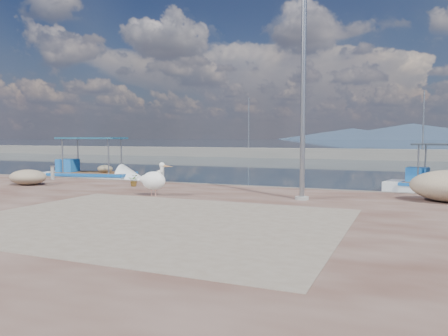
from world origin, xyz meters
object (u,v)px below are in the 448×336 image
pelican (154,180)px  bollard_near (162,174)px  boat_left (92,179)px  lamp_post (303,96)px

pelican → bollard_near: bearing=109.9°
bollard_near → boat_left: bearing=157.1°
pelican → bollard_near: size_ratio=1.62×
pelican → lamp_post: bearing=5.2°
pelican → bollard_near: 4.26m
lamp_post → pelican: bearing=-167.2°
pelican → boat_left: bearing=133.9°
boat_left → pelican: (7.91, -6.29, 0.82)m
boat_left → lamp_post: lamp_post is taller
boat_left → lamp_post: size_ratio=0.90×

